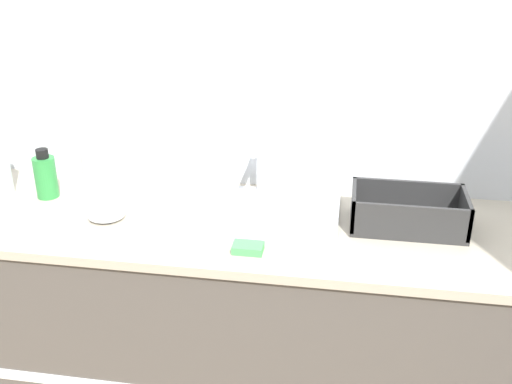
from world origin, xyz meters
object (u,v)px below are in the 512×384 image
(dish_rack, at_px, (408,215))
(sink, at_px, (252,211))
(bottle_green, at_px, (46,176))
(paper_towel_roll, at_px, (103,184))

(dish_rack, bearing_deg, sink, -179.97)
(sink, height_order, bottle_green, sink)
(dish_rack, height_order, bottle_green, bottle_green)
(sink, relative_size, bottle_green, 3.19)
(paper_towel_roll, height_order, bottle_green, paper_towel_roll)
(sink, bearing_deg, bottle_green, 177.54)
(dish_rack, bearing_deg, bottle_green, 178.55)
(paper_towel_roll, distance_m, dish_rack, 0.98)
(sink, bearing_deg, paper_towel_roll, -168.42)
(paper_towel_roll, distance_m, bottle_green, 0.30)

